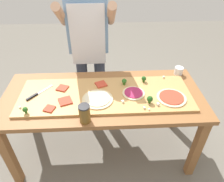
{
  "coord_description": "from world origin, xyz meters",
  "views": [
    {
      "loc": [
        0.01,
        -1.44,
        1.89
      ],
      "look_at": [
        0.08,
        -0.0,
        0.8
      ],
      "focal_mm": 33.44,
      "sensor_mm": 36.0,
      "label": 1
    }
  ],
  "objects_px": {
    "chefs_knife": "(36,94)",
    "pizza_slice_center": "(101,84)",
    "cheese_crumble_e": "(20,107)",
    "cook_center": "(89,41)",
    "pizza_slice_near_left": "(65,101)",
    "cheese_crumble_b": "(158,104)",
    "broccoli_floret_center_left": "(124,81)",
    "cheese_crumble_c": "(144,108)",
    "sauce_jar": "(85,114)",
    "broccoli_floret_back_left": "(25,110)",
    "pizza_whole_tomato_red": "(171,97)",
    "broccoli_floret_front_right": "(150,99)",
    "cheese_crumble_d": "(163,77)",
    "pizza_slice_far_right": "(62,88)",
    "cheese_crumble_a": "(149,109)",
    "broccoli_floret_center_right": "(144,79)",
    "prep_table": "(103,103)",
    "pizza_slice_far_left": "(49,109)",
    "pizza_whole_beet_magenta": "(134,93)",
    "flour_cup": "(179,71)",
    "pizza_whole_cheese_artichoke": "(98,99)",
    "cheese_crumble_f": "(123,102)"
  },
  "relations": [
    {
      "from": "cheese_crumble_d",
      "to": "flour_cup",
      "type": "height_order",
      "value": "flour_cup"
    },
    {
      "from": "cheese_crumble_a",
      "to": "sauce_jar",
      "type": "bearing_deg",
      "value": -171.49
    },
    {
      "from": "pizza_slice_far_left",
      "to": "cheese_crumble_f",
      "type": "height_order",
      "value": "cheese_crumble_f"
    },
    {
      "from": "cheese_crumble_c",
      "to": "sauce_jar",
      "type": "xyz_separation_m",
      "value": [
        -0.46,
        -0.09,
        0.05
      ]
    },
    {
      "from": "pizza_whole_tomato_red",
      "to": "cook_center",
      "type": "height_order",
      "value": "cook_center"
    },
    {
      "from": "prep_table",
      "to": "cheese_crumble_c",
      "type": "height_order",
      "value": "cheese_crumble_c"
    },
    {
      "from": "cheese_crumble_e",
      "to": "cook_center",
      "type": "bearing_deg",
      "value": 55.12
    },
    {
      "from": "broccoli_floret_center_right",
      "to": "cheese_crumble_f",
      "type": "height_order",
      "value": "broccoli_floret_center_right"
    },
    {
      "from": "pizza_slice_far_left",
      "to": "cheese_crumble_e",
      "type": "distance_m",
      "value": 0.24
    },
    {
      "from": "broccoli_floret_back_left",
      "to": "flour_cup",
      "type": "bearing_deg",
      "value": 20.85
    },
    {
      "from": "chefs_knife",
      "to": "cheese_crumble_c",
      "type": "bearing_deg",
      "value": -13.82
    },
    {
      "from": "cheese_crumble_c",
      "to": "cheese_crumble_d",
      "type": "xyz_separation_m",
      "value": [
        0.26,
        0.43,
        0.0
      ]
    },
    {
      "from": "pizza_whole_tomato_red",
      "to": "pizza_whole_cheese_artichoke",
      "type": "height_order",
      "value": "same"
    },
    {
      "from": "broccoli_floret_center_left",
      "to": "cheese_crumble_e",
      "type": "bearing_deg",
      "value": -162.06
    },
    {
      "from": "pizza_whole_beet_magenta",
      "to": "pizza_slice_far_left",
      "type": "height_order",
      "value": "pizza_whole_beet_magenta"
    },
    {
      "from": "pizza_slice_near_left",
      "to": "cheese_crumble_b",
      "type": "distance_m",
      "value": 0.76
    },
    {
      "from": "pizza_whole_tomato_red",
      "to": "sauce_jar",
      "type": "distance_m",
      "value": 0.75
    },
    {
      "from": "pizza_whole_cheese_artichoke",
      "to": "broccoli_floret_center_right",
      "type": "relative_size",
      "value": 4.52
    },
    {
      "from": "cook_center",
      "to": "prep_table",
      "type": "bearing_deg",
      "value": -77.73
    },
    {
      "from": "chefs_knife",
      "to": "cook_center",
      "type": "distance_m",
      "value": 0.77
    },
    {
      "from": "broccoli_floret_back_left",
      "to": "broccoli_floret_center_right",
      "type": "height_order",
      "value": "broccoli_floret_center_right"
    },
    {
      "from": "pizza_whole_tomato_red",
      "to": "broccoli_floret_back_left",
      "type": "xyz_separation_m",
      "value": [
        -1.17,
        -0.12,
        0.03
      ]
    },
    {
      "from": "pizza_slice_center",
      "to": "broccoli_floret_back_left",
      "type": "height_order",
      "value": "broccoli_floret_back_left"
    },
    {
      "from": "broccoli_floret_front_right",
      "to": "cheese_crumble_b",
      "type": "xyz_separation_m",
      "value": [
        0.06,
        -0.03,
        -0.03
      ]
    },
    {
      "from": "cheese_crumble_f",
      "to": "flour_cup",
      "type": "xyz_separation_m",
      "value": [
        0.6,
        0.43,
        0.0
      ]
    },
    {
      "from": "pizza_slice_far_right",
      "to": "cheese_crumble_b",
      "type": "relative_size",
      "value": 4.17
    },
    {
      "from": "chefs_knife",
      "to": "cheese_crumble_a",
      "type": "distance_m",
      "value": 0.96
    },
    {
      "from": "broccoli_floret_back_left",
      "to": "cook_center",
      "type": "bearing_deg",
      "value": 60.32
    },
    {
      "from": "broccoli_floret_center_left",
      "to": "sauce_jar",
      "type": "xyz_separation_m",
      "value": [
        -0.33,
        -0.43,
        0.02
      ]
    },
    {
      "from": "pizza_whole_cheese_artichoke",
      "to": "broccoli_floret_front_right",
      "type": "bearing_deg",
      "value": -8.28
    },
    {
      "from": "chefs_knife",
      "to": "pizza_slice_center",
      "type": "bearing_deg",
      "value": 12.44
    },
    {
      "from": "cheese_crumble_a",
      "to": "broccoli_floret_front_right",
      "type": "bearing_deg",
      "value": 77.06
    },
    {
      "from": "sauce_jar",
      "to": "cheese_crumble_e",
      "type": "bearing_deg",
      "value": 164.02
    },
    {
      "from": "pizza_whole_cheese_artichoke",
      "to": "sauce_jar",
      "type": "relative_size",
      "value": 1.74
    },
    {
      "from": "broccoli_floret_front_right",
      "to": "cook_center",
      "type": "xyz_separation_m",
      "value": [
        -0.51,
        0.75,
        0.18
      ]
    },
    {
      "from": "pizza_whole_beet_magenta",
      "to": "cheese_crumble_c",
      "type": "xyz_separation_m",
      "value": [
        0.06,
        -0.2,
        0.0
      ]
    },
    {
      "from": "broccoli_floret_center_left",
      "to": "broccoli_floret_front_right",
      "type": "bearing_deg",
      "value": -55.67
    },
    {
      "from": "broccoli_floret_center_right",
      "to": "cheese_crumble_e",
      "type": "height_order",
      "value": "broccoli_floret_center_right"
    },
    {
      "from": "pizza_whole_tomato_red",
      "to": "pizza_slice_center",
      "type": "relative_size",
      "value": 2.71
    },
    {
      "from": "pizza_slice_near_left",
      "to": "pizza_slice_far_left",
      "type": "relative_size",
      "value": 1.36
    },
    {
      "from": "pizza_slice_center",
      "to": "cheese_crumble_f",
      "type": "relative_size",
      "value": 4.71
    },
    {
      "from": "pizza_whole_cheese_artichoke",
      "to": "cheese_crumble_e",
      "type": "distance_m",
      "value": 0.62
    },
    {
      "from": "cheese_crumble_b",
      "to": "cheese_crumble_d",
      "type": "distance_m",
      "value": 0.42
    },
    {
      "from": "sauce_jar",
      "to": "cheese_crumble_b",
      "type": "bearing_deg",
      "value": 12.37
    },
    {
      "from": "cheese_crumble_e",
      "to": "pizza_slice_center",
      "type": "bearing_deg",
      "value": 23.88
    },
    {
      "from": "pizza_whole_beet_magenta",
      "to": "pizza_slice_far_right",
      "type": "bearing_deg",
      "value": 170.37
    },
    {
      "from": "broccoli_floret_center_left",
      "to": "cheese_crumble_d",
      "type": "bearing_deg",
      "value": 13.38
    },
    {
      "from": "pizza_slice_near_left",
      "to": "flour_cup",
      "type": "height_order",
      "value": "flour_cup"
    },
    {
      "from": "cheese_crumble_b",
      "to": "pizza_whole_tomato_red",
      "type": "bearing_deg",
      "value": 31.64
    },
    {
      "from": "broccoli_floret_front_right",
      "to": "pizza_whole_cheese_artichoke",
      "type": "bearing_deg",
      "value": 171.72
    }
  ]
}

